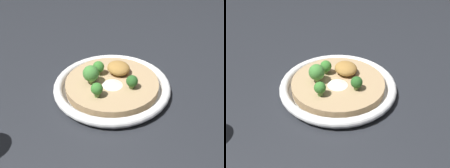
# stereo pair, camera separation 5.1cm
# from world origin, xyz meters

# --- Properties ---
(ground_plane) EXTENTS (6.00, 6.00, 0.00)m
(ground_plane) POSITION_xyz_m (0.00, 0.00, 0.00)
(ground_plane) COLOR #23262B
(risotto_bowl) EXTENTS (0.31, 0.31, 0.03)m
(risotto_bowl) POSITION_xyz_m (0.00, 0.00, 0.02)
(risotto_bowl) COLOR white
(risotto_bowl) RESTS_ON ground_plane
(cheese_sprinkle) EXTENTS (0.05, 0.05, 0.01)m
(cheese_sprinkle) POSITION_xyz_m (-0.02, 0.01, 0.04)
(cheese_sprinkle) COLOR white
(cheese_sprinkle) RESTS_ON risotto_bowl
(crispy_onion_garnish) EXTENTS (0.07, 0.06, 0.03)m
(crispy_onion_garnish) POSITION_xyz_m (0.02, -0.04, 0.05)
(crispy_onion_garnish) COLOR #A37538
(crispy_onion_garnish) RESTS_ON risotto_bowl
(broccoli_back_left) EXTENTS (0.03, 0.03, 0.04)m
(broccoli_back_left) POSITION_xyz_m (-0.03, 0.07, 0.05)
(broccoli_back_left) COLOR #668E47
(broccoli_back_left) RESTS_ON risotto_bowl
(broccoli_back) EXTENTS (0.04, 0.04, 0.05)m
(broccoli_back) POSITION_xyz_m (0.02, 0.05, 0.06)
(broccoli_back) COLOR #759E4C
(broccoli_back) RESTS_ON risotto_bowl
(broccoli_back_right) EXTENTS (0.03, 0.03, 0.04)m
(broccoli_back_right) POSITION_xyz_m (0.05, 0.01, 0.05)
(broccoli_back_right) COLOR #759E4C
(broccoli_back_right) RESTS_ON risotto_bowl
(broccoli_left) EXTENTS (0.03, 0.03, 0.04)m
(broccoli_left) POSITION_xyz_m (-0.06, -0.02, 0.05)
(broccoli_left) COLOR #84A856
(broccoli_left) RESTS_ON risotto_bowl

